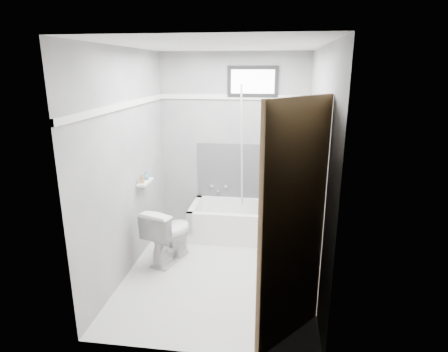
% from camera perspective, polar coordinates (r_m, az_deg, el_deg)
% --- Properties ---
extents(floor, '(2.60, 2.60, 0.00)m').
position_cam_1_polar(floor, '(4.36, -0.64, -14.04)').
color(floor, white).
rests_on(floor, ground).
extents(ceiling, '(2.60, 2.60, 0.00)m').
position_cam_1_polar(ceiling, '(3.77, -0.76, 19.33)').
color(ceiling, silver).
rests_on(ceiling, floor).
extents(wall_back, '(2.00, 0.02, 2.40)m').
position_cam_1_polar(wall_back, '(5.15, 1.43, 5.06)').
color(wall_back, slate).
rests_on(wall_back, floor).
extents(wall_front, '(2.00, 0.02, 2.40)m').
position_cam_1_polar(wall_front, '(2.68, -4.80, -5.63)').
color(wall_front, slate).
rests_on(wall_front, floor).
extents(wall_left, '(0.02, 2.60, 2.40)m').
position_cam_1_polar(wall_left, '(4.16, -14.48, 1.84)').
color(wall_left, slate).
rests_on(wall_left, floor).
extents(wall_right, '(0.02, 2.60, 2.40)m').
position_cam_1_polar(wall_right, '(3.88, 14.08, 0.86)').
color(wall_right, slate).
rests_on(wall_right, floor).
extents(bathtub, '(1.50, 0.70, 0.42)m').
position_cam_1_polar(bathtub, '(5.07, 3.49, -6.89)').
color(bathtub, white).
rests_on(bathtub, floor).
extents(office_chair, '(0.67, 0.67, 0.99)m').
position_cam_1_polar(office_chair, '(4.96, 8.97, -2.56)').
color(office_chair, slate).
rests_on(office_chair, bathtub).
extents(toilet, '(0.57, 0.76, 0.66)m').
position_cam_1_polar(toilet, '(4.46, -8.36, -8.71)').
color(toilet, white).
rests_on(toilet, floor).
extents(door, '(0.78, 0.78, 2.00)m').
position_cam_1_polar(door, '(2.75, 16.10, -10.18)').
color(door, '#52381E').
rests_on(door, floor).
extents(window, '(0.66, 0.04, 0.40)m').
position_cam_1_polar(window, '(5.02, 4.41, 14.16)').
color(window, black).
rests_on(window, wall_back).
extents(backerboard, '(1.50, 0.02, 0.78)m').
position_cam_1_polar(backerboard, '(5.21, 4.12, 0.63)').
color(backerboard, '#4C4C4F').
rests_on(backerboard, wall_back).
extents(trim_back, '(2.00, 0.02, 0.06)m').
position_cam_1_polar(trim_back, '(5.05, 1.47, 11.94)').
color(trim_back, white).
rests_on(trim_back, wall_back).
extents(trim_left, '(0.02, 2.60, 0.06)m').
position_cam_1_polar(trim_left, '(4.05, -14.92, 10.37)').
color(trim_left, white).
rests_on(trim_left, wall_left).
extents(pole, '(0.02, 0.42, 1.91)m').
position_cam_1_polar(pole, '(4.94, 2.73, 2.77)').
color(pole, silver).
rests_on(pole, bathtub).
extents(shelf, '(0.10, 0.32, 0.02)m').
position_cam_1_polar(shelf, '(4.49, -11.90, -0.91)').
color(shelf, white).
rests_on(shelf, wall_left).
extents(soap_bottle_a, '(0.06, 0.06, 0.11)m').
position_cam_1_polar(soap_bottle_a, '(4.40, -12.42, -0.39)').
color(soap_bottle_a, '#9F824F').
rests_on(soap_bottle_a, shelf).
extents(soap_bottle_b, '(0.11, 0.11, 0.10)m').
position_cam_1_polar(soap_bottle_b, '(4.53, -11.82, 0.04)').
color(soap_bottle_b, slate).
rests_on(soap_bottle_b, shelf).
extents(faucet, '(0.26, 0.10, 0.16)m').
position_cam_1_polar(faucet, '(5.31, -0.80, -1.85)').
color(faucet, silver).
rests_on(faucet, wall_back).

